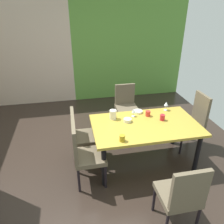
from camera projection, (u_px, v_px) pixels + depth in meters
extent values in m
cube|color=#2D231D|center=(97.00, 168.00, 3.60)|extent=(5.63, 5.96, 0.02)
cube|color=beige|center=(17.00, 55.00, 5.31)|extent=(2.63, 0.10, 2.56)
cube|color=#5A923A|center=(129.00, 50.00, 5.81)|extent=(3.00, 0.10, 2.56)
cube|color=#B19534|center=(145.00, 125.00, 3.42)|extent=(1.67, 0.98, 0.04)
cylinder|color=black|center=(96.00, 136.00, 3.80)|extent=(0.07, 0.07, 0.70)
cylinder|color=black|center=(175.00, 128.00, 4.06)|extent=(0.07, 0.07, 0.70)
cylinder|color=black|center=(104.00, 166.00, 3.11)|extent=(0.07, 0.07, 0.70)
cylinder|color=black|center=(197.00, 154.00, 3.37)|extent=(0.07, 0.07, 0.70)
cube|color=brown|center=(90.00, 157.00, 3.15)|extent=(0.44, 0.44, 0.07)
cube|color=brown|center=(75.00, 143.00, 2.99)|extent=(0.05, 0.42, 0.54)
cylinder|color=black|center=(101.00, 160.00, 3.46)|extent=(0.04, 0.04, 0.41)
cylinder|color=black|center=(106.00, 177.00, 3.13)|extent=(0.04, 0.04, 0.41)
cylinder|color=black|center=(77.00, 163.00, 3.39)|extent=(0.04, 0.04, 0.41)
cylinder|color=black|center=(79.00, 181.00, 3.06)|extent=(0.04, 0.04, 0.41)
cube|color=brown|center=(177.00, 195.00, 2.53)|extent=(0.44, 0.44, 0.07)
cube|color=brown|center=(190.00, 192.00, 2.24)|extent=(0.42, 0.05, 0.52)
cylinder|color=black|center=(154.00, 199.00, 2.78)|extent=(0.04, 0.04, 0.41)
cylinder|color=black|center=(182.00, 194.00, 2.84)|extent=(0.04, 0.04, 0.41)
cylinder|color=black|center=(197.00, 220.00, 2.51)|extent=(0.04, 0.04, 0.41)
cube|color=brown|center=(188.00, 126.00, 3.93)|extent=(0.44, 0.44, 0.07)
cube|color=brown|center=(201.00, 110.00, 3.83)|extent=(0.05, 0.42, 0.59)
cylinder|color=black|center=(181.00, 144.00, 3.84)|extent=(0.04, 0.04, 0.41)
cylinder|color=black|center=(172.00, 133.00, 4.17)|extent=(0.04, 0.04, 0.41)
cylinder|color=black|center=(201.00, 142.00, 3.91)|extent=(0.04, 0.04, 0.41)
cylinder|color=black|center=(190.00, 131.00, 4.24)|extent=(0.04, 0.04, 0.41)
cube|color=brown|center=(127.00, 109.00, 4.55)|extent=(0.44, 0.44, 0.07)
cube|color=brown|center=(125.00, 95.00, 4.62)|extent=(0.42, 0.05, 0.47)
cylinder|color=black|center=(138.00, 122.00, 4.53)|extent=(0.04, 0.04, 0.41)
cylinder|color=black|center=(120.00, 124.00, 4.46)|extent=(0.04, 0.04, 0.41)
cylinder|color=black|center=(133.00, 114.00, 4.86)|extent=(0.04, 0.04, 0.41)
cylinder|color=black|center=(116.00, 116.00, 4.79)|extent=(0.04, 0.04, 0.41)
cube|color=brown|center=(87.00, 137.00, 3.61)|extent=(0.44, 0.44, 0.07)
cube|color=brown|center=(73.00, 126.00, 3.46)|extent=(0.05, 0.42, 0.48)
cylinder|color=black|center=(97.00, 141.00, 3.92)|extent=(0.04, 0.04, 0.41)
cylinder|color=black|center=(100.00, 154.00, 3.59)|extent=(0.04, 0.04, 0.41)
cylinder|color=black|center=(76.00, 144.00, 3.85)|extent=(0.04, 0.04, 0.41)
cylinder|color=black|center=(77.00, 157.00, 3.52)|extent=(0.04, 0.04, 0.41)
cylinder|color=silver|center=(133.00, 116.00, 3.64)|extent=(0.06, 0.06, 0.00)
cylinder|color=silver|center=(133.00, 114.00, 3.63)|extent=(0.01, 0.01, 0.07)
cone|color=silver|center=(134.00, 111.00, 3.59)|extent=(0.06, 0.06, 0.07)
cylinder|color=silver|center=(166.00, 110.00, 3.85)|extent=(0.07, 0.07, 0.00)
cylinder|color=silver|center=(166.00, 108.00, 3.83)|extent=(0.01, 0.01, 0.09)
cone|color=silver|center=(166.00, 104.00, 3.79)|extent=(0.07, 0.07, 0.06)
cylinder|color=beige|center=(128.00, 120.00, 3.47)|extent=(0.13, 0.13, 0.05)
cylinder|color=white|center=(138.00, 112.00, 3.76)|extent=(0.15, 0.15, 0.04)
cylinder|color=red|center=(148.00, 113.00, 3.63)|extent=(0.08, 0.08, 0.09)
cylinder|color=red|center=(162.00, 117.00, 3.50)|extent=(0.08, 0.08, 0.10)
cylinder|color=#A88C1D|center=(122.00, 138.00, 2.98)|extent=(0.08, 0.08, 0.09)
cylinder|color=silver|center=(113.00, 115.00, 3.53)|extent=(0.11, 0.11, 0.15)
cone|color=silver|center=(116.00, 111.00, 3.51)|extent=(0.04, 0.04, 0.03)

